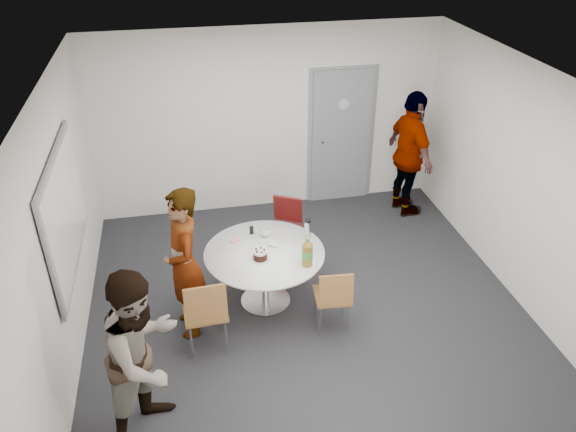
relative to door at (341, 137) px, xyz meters
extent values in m
plane|color=black|center=(-1.10, -2.48, -1.03)|extent=(5.00, 5.00, 0.00)
plane|color=silver|center=(-1.10, -2.48, 1.67)|extent=(5.00, 5.00, 0.00)
plane|color=silver|center=(-1.10, 0.02, 0.32)|extent=(5.00, 0.00, 5.00)
plane|color=silver|center=(-3.60, -2.48, 0.32)|extent=(0.00, 5.00, 5.00)
plane|color=silver|center=(1.40, -2.48, 0.32)|extent=(0.00, 5.00, 5.00)
plane|color=silver|center=(-1.10, -4.98, 0.32)|extent=(5.00, 0.00, 5.00)
cube|color=gray|center=(0.00, -0.01, 0.00)|extent=(0.90, 0.05, 2.05)
cube|color=gray|center=(0.00, 0.01, 0.00)|extent=(1.02, 0.04, 2.12)
cylinder|color=#B2BFC6|center=(0.00, -0.04, 0.52)|extent=(0.16, 0.01, 0.16)
cylinder|color=silver|center=(-0.32, -0.07, -0.01)|extent=(0.04, 0.14, 0.04)
cube|color=gray|center=(-3.56, -2.28, 0.42)|extent=(0.03, 1.90, 1.25)
cube|color=white|center=(-3.54, -2.28, 0.42)|extent=(0.01, 1.78, 1.13)
cylinder|color=white|center=(-1.55, -2.31, -0.33)|extent=(1.37, 1.37, 0.03)
cylinder|color=silver|center=(-1.55, -2.31, -0.67)|extent=(0.09, 0.09, 0.66)
cylinder|color=silver|center=(-1.55, -2.31, -1.01)|extent=(0.59, 0.59, 0.02)
cylinder|color=white|center=(-1.62, -2.45, -0.31)|extent=(0.21, 0.21, 0.01)
cylinder|color=black|center=(-1.62, -2.45, -0.26)|extent=(0.16, 0.16, 0.08)
cylinder|color=silver|center=(-1.62, -2.45, -0.21)|extent=(0.16, 0.16, 0.02)
cylinder|color=olive|center=(-1.14, -2.65, -0.18)|extent=(0.12, 0.12, 0.27)
cylinder|color=#3E9039|center=(-1.14, -2.65, -0.17)|extent=(0.12, 0.12, 0.10)
cone|color=olive|center=(-1.14, -2.65, -0.02)|extent=(0.11, 0.11, 0.06)
cylinder|color=#479543|center=(-1.14, -2.65, 0.02)|extent=(0.04, 0.04, 0.03)
imported|color=white|center=(-1.48, -1.98, -0.27)|extent=(0.17, 0.17, 0.10)
cylinder|color=black|center=(-1.64, -1.90, -0.26)|extent=(0.05, 0.05, 0.12)
cylinder|color=silver|center=(-1.00, -2.10, -0.21)|extent=(0.08, 0.08, 0.20)
cylinder|color=black|center=(-1.00, -2.10, -0.09)|extent=(0.08, 0.08, 0.03)
cube|color=pink|center=(-1.85, -2.03, -0.30)|extent=(0.12, 0.10, 0.02)
ellipsoid|color=silver|center=(-1.43, -2.21, -0.30)|extent=(0.16, 0.16, 0.03)
cube|color=brown|center=(-2.28, -2.91, -0.55)|extent=(0.46, 0.46, 0.04)
cube|color=brown|center=(-2.27, -3.12, -0.31)|extent=(0.42, 0.12, 0.42)
cylinder|color=silver|center=(-2.11, -2.72, -0.79)|extent=(0.02, 0.02, 0.47)
cylinder|color=silver|center=(-2.47, -2.74, -0.79)|extent=(0.02, 0.02, 0.47)
cylinder|color=silver|center=(-2.09, -3.08, -0.79)|extent=(0.02, 0.02, 0.47)
cylinder|color=silver|center=(-2.45, -3.10, -0.79)|extent=(0.02, 0.02, 0.47)
cube|color=brown|center=(-0.90, -2.86, -0.61)|extent=(0.41, 0.41, 0.03)
cube|color=brown|center=(-0.91, -3.04, -0.40)|extent=(0.37, 0.11, 0.37)
cylinder|color=silver|center=(-0.73, -2.72, -0.82)|extent=(0.02, 0.02, 0.41)
cylinder|color=silver|center=(-1.04, -2.69, -0.82)|extent=(0.02, 0.02, 0.41)
cylinder|color=silver|center=(-0.75, -3.03, -0.82)|extent=(0.02, 0.02, 0.41)
cylinder|color=silver|center=(-1.06, -3.00, -0.82)|extent=(0.02, 0.02, 0.41)
cube|color=#5C1312|center=(-1.17, -1.47, -0.60)|extent=(0.54, 0.54, 0.03)
cube|color=#5C1312|center=(-1.08, -1.30, -0.38)|extent=(0.37, 0.26, 0.38)
cylinder|color=silver|center=(-1.39, -1.54, -0.81)|extent=(0.02, 0.02, 0.43)
cylinder|color=silver|center=(-1.10, -1.69, -0.81)|extent=(0.02, 0.02, 0.43)
cylinder|color=silver|center=(-1.23, -1.25, -0.81)|extent=(0.02, 0.02, 0.43)
cylinder|color=silver|center=(-0.95, -1.41, -0.81)|extent=(0.02, 0.02, 0.43)
imported|color=#A5C6EA|center=(-2.44, -2.59, -0.16)|extent=(0.51, 0.69, 1.73)
imported|color=white|center=(-2.84, -3.85, -0.17)|extent=(1.02, 1.06, 1.72)
imported|color=black|center=(0.85, -0.62, -0.09)|extent=(0.59, 1.14, 1.87)
camera|label=1|loc=(-2.33, -7.49, 3.29)|focal=35.00mm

